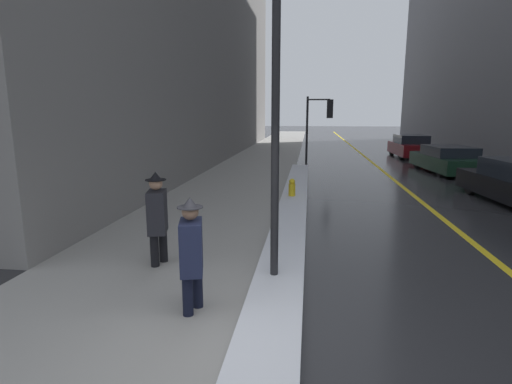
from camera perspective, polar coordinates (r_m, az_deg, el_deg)
ground_plane at (r=4.61m, az=-1.82°, el=-23.10°), size 160.00×160.00×0.00m
sidewalk_slab at (r=19.12m, az=-0.38°, el=3.40°), size 4.00×80.00×0.01m
road_centre_stripe at (r=19.23m, az=17.64°, el=2.90°), size 0.16×80.00×0.00m
snow_bank_curb at (r=10.97m, az=5.28°, el=-2.08°), size 0.76×16.88×0.18m
building_facade_left at (r=25.44m, az=-10.81°, el=22.16°), size 6.00×36.00×15.04m
lamp_post at (r=5.80m, az=2.88°, el=18.66°), size 0.28×0.28×5.70m
traffic_light_near at (r=20.39m, az=9.35°, el=10.64°), size 1.31×0.32×3.41m
pedestrian_in_fedora at (r=5.28m, az=-9.21°, el=-8.26°), size 0.39×0.53×1.56m
pedestrian_trailing at (r=7.03m, az=-13.91°, el=-3.18°), size 0.41×0.56×1.64m
parked_car_dark_green at (r=19.72m, az=25.70°, el=4.17°), size 2.26×4.58×1.17m
parked_car_maroon at (r=25.79m, az=21.16°, el=6.07°), size 1.86×4.22×1.34m
fire_hydrant at (r=11.89m, az=5.15°, el=0.22°), size 0.20×0.20×0.70m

